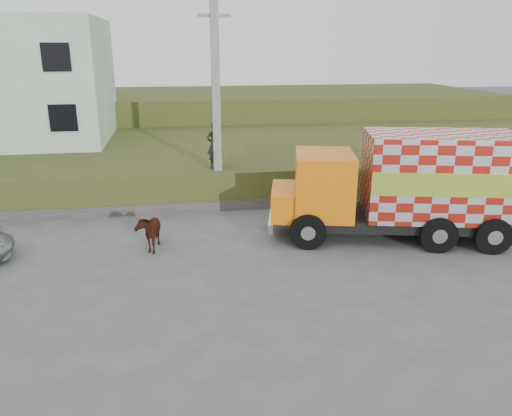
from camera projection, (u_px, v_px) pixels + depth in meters
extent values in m
plane|color=#474749|center=(263.00, 248.00, 15.93)|extent=(120.00, 120.00, 0.00)
cube|color=#304918|center=(229.00, 159.00, 25.08)|extent=(40.00, 12.00, 1.50)
cube|color=#304918|center=(211.00, 113.00, 36.11)|extent=(40.00, 12.00, 3.00)
cube|color=#595651|center=(194.00, 206.00, 19.51)|extent=(16.00, 0.50, 0.40)
cube|color=silver|center=(3.00, 81.00, 25.07)|extent=(10.00, 8.00, 6.00)
cube|color=gray|center=(216.00, 106.00, 18.86)|extent=(0.30, 0.30, 8.00)
cube|color=gray|center=(214.00, 15.00, 17.86)|extent=(1.20, 0.12, 0.12)
cube|color=black|center=(397.00, 218.00, 16.68)|extent=(7.39, 3.81, 0.36)
cube|color=orange|center=(324.00, 184.00, 16.48)|extent=(2.35, 2.74, 2.07)
cube|color=orange|center=(287.00, 201.00, 16.75)|extent=(1.50, 2.36, 0.93)
cube|color=silver|center=(440.00, 175.00, 16.14)|extent=(5.21, 3.50, 2.70)
cube|color=yellow|center=(452.00, 185.00, 14.94)|extent=(4.66, 1.11, 0.73)
cube|color=yellow|center=(430.00, 166.00, 17.34)|extent=(4.66, 1.11, 0.73)
cube|color=silver|center=(272.00, 218.00, 16.98)|extent=(0.69, 2.36, 0.31)
cylinder|color=black|center=(308.00, 231.00, 15.77)|extent=(1.19, 0.61, 1.14)
cylinder|color=black|center=(306.00, 208.00, 18.03)|extent=(1.19, 0.61, 1.14)
cylinder|color=black|center=(438.00, 234.00, 15.52)|extent=(1.19, 0.61, 1.14)
cylinder|color=black|center=(419.00, 210.00, 17.78)|extent=(1.19, 0.61, 1.14)
cylinder|color=black|center=(493.00, 236.00, 15.41)|extent=(1.19, 0.61, 1.14)
cylinder|color=black|center=(467.00, 211.00, 17.68)|extent=(1.19, 0.61, 1.14)
imported|color=black|center=(149.00, 231.00, 15.73)|extent=(0.80, 1.51, 1.22)
imported|color=#2B2826|center=(215.00, 145.00, 19.75)|extent=(0.77, 0.62, 1.86)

